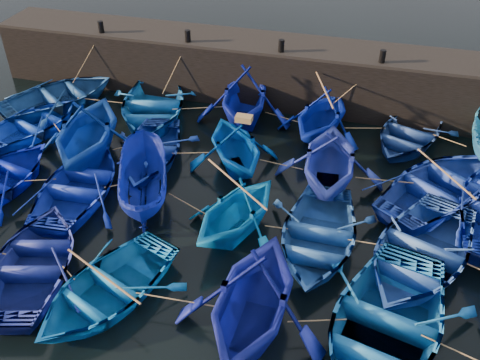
# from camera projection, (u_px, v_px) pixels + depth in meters

# --- Properties ---
(ground) EXTENTS (120.00, 120.00, 0.00)m
(ground) POSITION_uv_depth(u_px,v_px,m) (212.00, 261.00, 15.80)
(ground) COLOR black
(ground) RESTS_ON ground
(quay_wall) EXTENTS (26.00, 2.50, 2.50)m
(quay_wall) POSITION_uv_depth(u_px,v_px,m) (284.00, 73.00, 23.20)
(quay_wall) COLOR black
(quay_wall) RESTS_ON ground
(quay_top) EXTENTS (26.00, 2.50, 0.12)m
(quay_top) POSITION_uv_depth(u_px,v_px,m) (285.00, 45.00, 22.42)
(quay_top) COLOR black
(quay_top) RESTS_ON quay_wall
(bollard_0) EXTENTS (0.24, 0.24, 0.50)m
(bollard_0) POSITION_uv_depth(u_px,v_px,m) (101.00, 27.00, 23.21)
(bollard_0) COLOR black
(bollard_0) RESTS_ON quay_top
(bollard_1) EXTENTS (0.24, 0.24, 0.50)m
(bollard_1) POSITION_uv_depth(u_px,v_px,m) (188.00, 36.00, 22.38)
(bollard_1) COLOR black
(bollard_1) RESTS_ON quay_top
(bollard_2) EXTENTS (0.24, 0.24, 0.50)m
(bollard_2) POSITION_uv_depth(u_px,v_px,m) (281.00, 46.00, 21.54)
(bollard_2) COLOR black
(bollard_2) RESTS_ON quay_top
(bollard_3) EXTENTS (0.24, 0.24, 0.50)m
(bollard_3) POSITION_uv_depth(u_px,v_px,m) (383.00, 56.00, 20.70)
(bollard_3) COLOR black
(bollard_3) RESTS_ON quay_top
(boat_0) EXTENTS (5.95, 6.30, 1.06)m
(boat_0) POSITION_uv_depth(u_px,v_px,m) (59.00, 96.00, 23.07)
(boat_0) COLOR navy
(boat_0) RESTS_ON ground
(boat_1) EXTENTS (5.24, 6.33, 1.14)m
(boat_1) POSITION_uv_depth(u_px,v_px,m) (152.00, 106.00, 22.23)
(boat_1) COLOR #135AAD
(boat_1) RESTS_ON ground
(boat_2) EXTENTS (4.52, 5.05, 2.38)m
(boat_2) POSITION_uv_depth(u_px,v_px,m) (244.00, 96.00, 21.67)
(boat_2) COLOR #081689
(boat_2) RESTS_ON ground
(boat_3) EXTENTS (4.27, 4.66, 2.07)m
(boat_3) POSITION_uv_depth(u_px,v_px,m) (322.00, 114.00, 20.76)
(boat_3) COLOR #051CA0
(boat_3) RESTS_ON ground
(boat_4) EXTENTS (4.50, 5.27, 0.93)m
(boat_4) POSITION_uv_depth(u_px,v_px,m) (409.00, 133.00, 20.71)
(boat_4) COLOR navy
(boat_4) RESTS_ON ground
(boat_6) EXTENTS (4.48, 5.20, 0.91)m
(boat_6) POSITION_uv_depth(u_px,v_px,m) (34.00, 123.00, 21.36)
(boat_6) COLOR #0E37CE
(boat_6) RESTS_ON ground
(boat_7) EXTENTS (4.99, 5.52, 2.54)m
(boat_7) POSITION_uv_depth(u_px,v_px,m) (87.00, 130.00, 19.38)
(boat_7) COLOR navy
(boat_7) RESTS_ON ground
(boat_8) EXTENTS (3.95, 5.02, 0.94)m
(boat_8) POSITION_uv_depth(u_px,v_px,m) (149.00, 152.00, 19.66)
(boat_8) COLOR #1B3DB3
(boat_8) RESTS_ON ground
(boat_9) EXTENTS (4.90, 5.07, 2.04)m
(boat_9) POSITION_uv_depth(u_px,v_px,m) (236.00, 145.00, 19.01)
(boat_9) COLOR #0043A7
(boat_9) RESTS_ON ground
(boat_10) EXTENTS (4.09, 4.65, 2.32)m
(boat_10) POSITION_uv_depth(u_px,v_px,m) (331.00, 159.00, 18.06)
(boat_10) COLOR #2234A2
(boat_10) RESTS_ON ground
(boat_11) EXTENTS (6.21, 6.59, 1.11)m
(boat_11) POSITION_uv_depth(u_px,v_px,m) (441.00, 187.00, 17.79)
(boat_11) COLOR navy
(boat_11) RESTS_ON ground
(boat_14) EXTENTS (3.77, 5.04, 1.00)m
(boat_14) POSITION_uv_depth(u_px,v_px,m) (80.00, 185.00, 18.00)
(boat_14) COLOR #122AB0
(boat_14) RESTS_ON ground
(boat_15) EXTENTS (3.06, 4.54, 1.64)m
(boat_15) POSITION_uv_depth(u_px,v_px,m) (143.00, 183.00, 17.55)
(boat_15) COLOR navy
(boat_15) RESTS_ON ground
(boat_16) EXTENTS (4.37, 4.66, 1.96)m
(boat_16) POSITION_uv_depth(u_px,v_px,m) (236.00, 210.00, 16.17)
(boat_16) COLOR blue
(boat_16) RESTS_ON ground
(boat_17) EXTENTS (3.43, 4.78, 0.99)m
(boat_17) POSITION_uv_depth(u_px,v_px,m) (317.00, 236.00, 15.97)
(boat_17) COLOR #2357A5
(boat_17) RESTS_ON ground
(boat_18) EXTENTS (5.43, 6.32, 1.10)m
(boat_18) POSITION_uv_depth(u_px,v_px,m) (420.00, 252.00, 15.33)
(boat_18) COLOR blue
(boat_18) RESTS_ON ground
(boat_21) EXTENTS (4.51, 5.44, 0.98)m
(boat_21) POSITION_uv_depth(u_px,v_px,m) (35.00, 262.00, 15.09)
(boat_21) COLOR navy
(boat_21) RESTS_ON ground
(boat_22) EXTENTS (4.65, 5.38, 0.94)m
(boat_22) POSITION_uv_depth(u_px,v_px,m) (105.00, 288.00, 14.33)
(boat_22) COLOR blue
(boat_22) RESTS_ON ground
(boat_23) EXTENTS (4.11, 4.71, 2.41)m
(boat_23) POSITION_uv_depth(u_px,v_px,m) (253.00, 297.00, 13.13)
(boat_23) COLOR navy
(boat_23) RESTS_ON ground
(boat_24) EXTENTS (5.27, 6.47, 1.18)m
(boat_24) POSITION_uv_depth(u_px,v_px,m) (384.00, 326.00, 13.18)
(boat_24) COLOR #125DA7
(boat_24) RESTS_ON ground
(wooden_crate) EXTENTS (0.57, 0.35, 0.21)m
(wooden_crate) POSITION_uv_depth(u_px,v_px,m) (244.00, 119.00, 18.27)
(wooden_crate) COLOR olive
(wooden_crate) RESTS_ON boat_9
(mooring_ropes) EXTENTS (17.68, 11.74, 2.10)m
(mooring_ropes) POSITION_uv_depth(u_px,v_px,m) (249.00, 146.00, 19.21)
(mooring_ropes) COLOR tan
(mooring_ropes) RESTS_ON ground
(loose_oars) EXTENTS (11.09, 11.99, 1.19)m
(loose_oars) POSITION_uv_depth(u_px,v_px,m) (289.00, 172.00, 16.79)
(loose_oars) COLOR #99724C
(loose_oars) RESTS_ON ground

